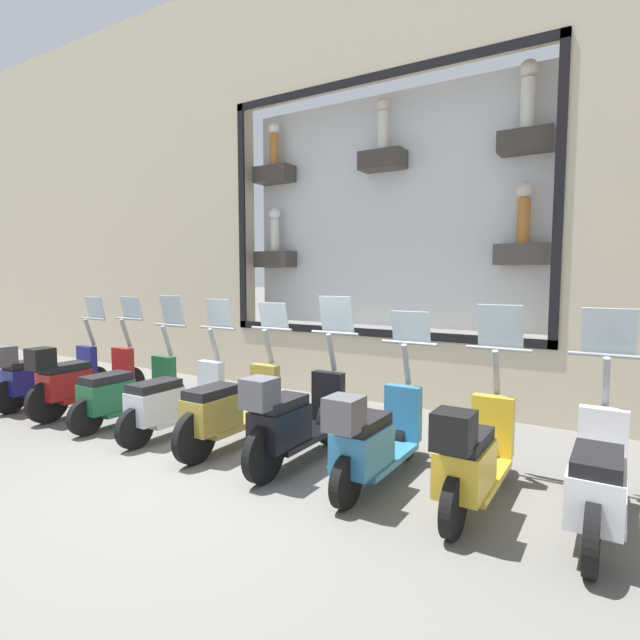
# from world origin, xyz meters

# --- Properties ---
(ground_plane) EXTENTS (120.00, 120.00, 0.00)m
(ground_plane) POSITION_xyz_m (0.00, 0.00, 0.00)
(ground_plane) COLOR #66635E
(building_facade) EXTENTS (1.24, 36.00, 7.02)m
(building_facade) POSITION_xyz_m (3.60, -0.00, 3.55)
(building_facade) COLOR beige
(building_facade) RESTS_ON ground_plane
(scooter_white_0) EXTENTS (1.80, 0.61, 1.66)m
(scooter_white_0) POSITION_xyz_m (0.67, -3.18, 0.43)
(scooter_white_0) COLOR black
(scooter_white_0) RESTS_ON ground_plane
(scooter_yellow_1) EXTENTS (1.79, 0.61, 1.66)m
(scooter_yellow_1) POSITION_xyz_m (0.60, -2.28, 0.47)
(scooter_yellow_1) COLOR black
(scooter_yellow_1) RESTS_ON ground_plane
(scooter_teal_2) EXTENTS (1.79, 0.60, 1.57)m
(scooter_teal_2) POSITION_xyz_m (0.60, -1.38, 0.46)
(scooter_teal_2) COLOR black
(scooter_teal_2) RESTS_ON ground_plane
(scooter_black_3) EXTENTS (1.81, 0.60, 1.70)m
(scooter_black_3) POSITION_xyz_m (0.62, -0.48, 0.49)
(scooter_black_3) COLOR black
(scooter_black_3) RESTS_ON ground_plane
(scooter_olive_4) EXTENTS (1.81, 0.60, 1.61)m
(scooter_olive_4) POSITION_xyz_m (0.67, 0.42, 0.45)
(scooter_olive_4) COLOR black
(scooter_olive_4) RESTS_ON ground_plane
(scooter_silver_5) EXTENTS (1.79, 0.60, 1.63)m
(scooter_silver_5) POSITION_xyz_m (0.67, 1.32, 0.42)
(scooter_silver_5) COLOR black
(scooter_silver_5) RESTS_ON ground_plane
(scooter_green_6) EXTENTS (1.79, 0.61, 1.65)m
(scooter_green_6) POSITION_xyz_m (0.67, 2.22, 0.42)
(scooter_green_6) COLOR black
(scooter_green_6) RESTS_ON ground_plane
(scooter_red_7) EXTENTS (1.81, 0.61, 1.61)m
(scooter_red_7) POSITION_xyz_m (0.62, 3.12, 0.49)
(scooter_red_7) COLOR black
(scooter_red_7) RESTS_ON ground_plane
(scooter_navy_8) EXTENTS (1.79, 0.61, 1.60)m
(scooter_navy_8) POSITION_xyz_m (0.60, 4.02, 0.46)
(scooter_navy_8) COLOR black
(scooter_navy_8) RESTS_ON ground_plane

